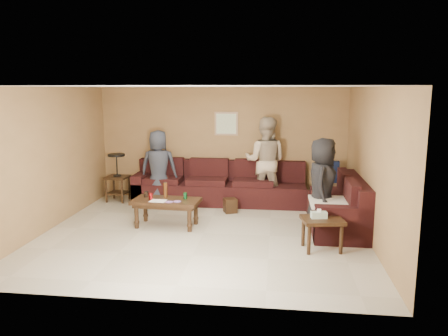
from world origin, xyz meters
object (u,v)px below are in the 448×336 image
coffee_table (166,204)px  person_left (159,167)px  side_table_right (322,223)px  sectional_sofa (255,195)px  end_table_left (117,177)px  person_right (322,185)px  waste_bin (230,205)px  person_middle (265,161)px

coffee_table → person_left: size_ratio=0.77×
coffee_table → side_table_right: coffee_table is taller
sectional_sofa → end_table_left: (-3.08, 0.44, 0.23)m
person_left → person_right: size_ratio=0.98×
coffee_table → person_right: (2.76, 0.13, 0.40)m
end_table_left → person_right: 4.55m
sectional_sofa → person_left: person_left is taller
side_table_right → waste_bin: 2.51m
coffee_table → waste_bin: bearing=44.2°
coffee_table → end_table_left: size_ratio=1.17×
end_table_left → person_left: person_left is taller
waste_bin → person_right: 2.04m
sectional_sofa → end_table_left: bearing=171.9°
person_left → person_middle: size_ratio=0.85×
sectional_sofa → person_middle: 0.86m
end_table_left → person_right: bearing=-19.4°
waste_bin → person_right: person_right is taller
side_table_right → sectional_sofa: bearing=118.5°
person_left → coffee_table: bearing=103.9°
coffee_table → waste_bin: size_ratio=4.29×
person_left → side_table_right: bearing=137.7°
end_table_left → person_middle: 3.28m
waste_bin → person_right: bearing=-27.6°
sectional_sofa → side_table_right: (1.13, -2.07, 0.11)m
coffee_table → end_table_left: bearing=132.9°
sectional_sofa → person_right: (1.21, -1.07, 0.49)m
person_left → person_middle: bearing=-178.8°
person_left → person_middle: (2.26, 0.28, 0.14)m
waste_bin → person_middle: (0.67, 0.76, 0.80)m
coffee_table → person_middle: 2.53m
sectional_sofa → person_left: 2.17m
person_middle → person_right: (1.04, -1.65, -0.12)m
coffee_table → end_table_left: 2.25m
waste_bin → sectional_sofa: bearing=20.0°
person_right → end_table_left: bearing=80.6°
side_table_right → person_middle: bearing=109.8°
sectional_sofa → person_right: 1.69m
sectional_sofa → side_table_right: bearing=-61.5°
sectional_sofa → waste_bin: sectional_sofa is taller
sectional_sofa → waste_bin: size_ratio=16.16×
waste_bin → person_right: size_ratio=0.18×
side_table_right → person_middle: (-0.95, 2.65, 0.51)m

